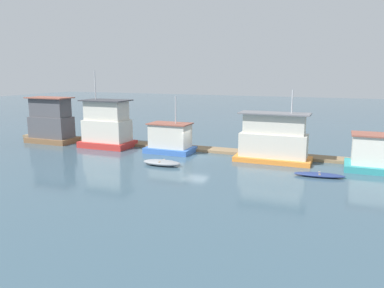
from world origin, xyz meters
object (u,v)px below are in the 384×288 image
at_px(houseboat_orange, 273,140).
at_px(houseboat_teal, 378,154).
at_px(houseboat_brown, 51,122).
at_px(dinghy_navy, 319,175).
at_px(dinghy_grey, 162,163).
at_px(houseboat_red, 107,126).
at_px(houseboat_blue, 170,139).

bearing_deg(houseboat_orange, houseboat_teal, -0.79).
height_order(houseboat_brown, houseboat_teal, houseboat_brown).
relative_size(houseboat_brown, dinghy_navy, 1.43).
height_order(houseboat_orange, houseboat_teal, houseboat_orange).
bearing_deg(houseboat_orange, dinghy_grey, -149.02).
bearing_deg(houseboat_red, houseboat_blue, -0.32).
relative_size(houseboat_brown, houseboat_teal, 1.11).
xyz_separation_m(houseboat_brown, houseboat_red, (8.02, 0.16, -0.05)).
distance_m(houseboat_brown, dinghy_navy, 32.11).
relative_size(houseboat_brown, dinghy_grey, 1.60).
distance_m(houseboat_orange, houseboat_teal, 9.19).
bearing_deg(houseboat_teal, dinghy_navy, -138.77).
relative_size(houseboat_blue, houseboat_teal, 1.13).
bearing_deg(houseboat_blue, houseboat_orange, -0.27).
height_order(houseboat_orange, dinghy_grey, houseboat_orange).
bearing_deg(houseboat_teal, houseboat_red, 179.55).
distance_m(houseboat_orange, dinghy_grey, 10.98).
distance_m(houseboat_red, houseboat_teal, 28.34).
relative_size(houseboat_brown, houseboat_blue, 0.98).
bearing_deg(houseboat_brown, houseboat_red, 1.15).
height_order(houseboat_blue, houseboat_orange, houseboat_orange).
xyz_separation_m(houseboat_red, houseboat_blue, (8.08, -0.05, -0.96)).
height_order(houseboat_brown, dinghy_navy, houseboat_brown).
relative_size(houseboat_blue, dinghy_grey, 1.62).
height_order(houseboat_blue, houseboat_teal, houseboat_blue).
bearing_deg(houseboat_brown, dinghy_grey, -17.13).
xyz_separation_m(houseboat_brown, houseboat_teal, (36.35, -0.06, -1.01)).
bearing_deg(dinghy_navy, houseboat_orange, 137.89).
xyz_separation_m(houseboat_brown, houseboat_orange, (27.17, 0.06, -0.42)).
distance_m(houseboat_brown, houseboat_teal, 36.36).
bearing_deg(dinghy_navy, houseboat_brown, 172.67).
relative_size(dinghy_grey, dinghy_navy, 0.90).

